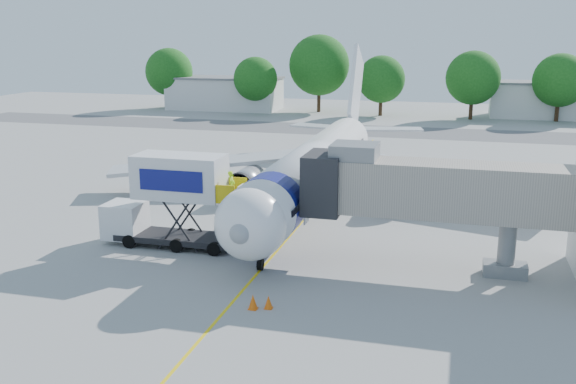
% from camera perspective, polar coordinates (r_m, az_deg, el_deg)
% --- Properties ---
extents(ground, '(160.00, 160.00, 0.00)m').
position_cam_1_polar(ground, '(43.07, 1.33, -2.59)').
color(ground, '#999996').
rests_on(ground, ground).
extents(guidance_line, '(0.15, 70.00, 0.01)m').
position_cam_1_polar(guidance_line, '(43.07, 1.33, -2.58)').
color(guidance_line, yellow).
rests_on(guidance_line, ground).
extents(taxiway_strip, '(120.00, 10.00, 0.01)m').
position_cam_1_polar(taxiway_strip, '(83.60, 8.23, 5.37)').
color(taxiway_strip, '#59595B').
rests_on(taxiway_strip, ground).
extents(aircraft, '(34.17, 37.73, 11.35)m').
position_cam_1_polar(aircraft, '(46.25, 2.57, 2.32)').
color(aircraft, white).
rests_on(aircraft, ground).
extents(jet_bridge, '(13.90, 3.20, 6.60)m').
position_cam_1_polar(jet_bridge, '(34.10, 11.68, 0.24)').
color(jet_bridge, '#A69C8E').
rests_on(jet_bridge, ground).
extents(catering_hiloader, '(8.50, 2.44, 5.50)m').
position_cam_1_polar(catering_hiloader, '(38.00, -10.43, -0.76)').
color(catering_hiloader, black).
rests_on(catering_hiloader, ground).
extents(ground_tug, '(3.46, 2.45, 1.25)m').
position_cam_1_polar(ground_tug, '(27.11, -5.72, -11.45)').
color(ground_tug, silver).
rests_on(ground_tug, ground).
extents(safety_cone_a, '(0.44, 0.44, 0.70)m').
position_cam_1_polar(safety_cone_a, '(29.68, -3.13, -9.74)').
color(safety_cone_a, '#E85C0C').
rests_on(safety_cone_a, ground).
extents(safety_cone_b, '(0.39, 0.39, 0.63)m').
position_cam_1_polar(safety_cone_b, '(29.72, -1.75, -9.77)').
color(safety_cone_b, '#E85C0C').
rests_on(safety_cone_b, ground).
extents(outbuilding_left, '(18.40, 8.40, 5.30)m').
position_cam_1_polar(outbuilding_left, '(107.44, -5.65, 8.75)').
color(outbuilding_left, silver).
rests_on(outbuilding_left, ground).
extents(outbuilding_right, '(16.40, 7.40, 5.30)m').
position_cam_1_polar(outbuilding_right, '(103.30, 22.00, 7.61)').
color(outbuilding_right, silver).
rests_on(outbuilding_right, ground).
extents(tree_a, '(7.78, 7.78, 9.93)m').
position_cam_1_polar(tree_a, '(109.77, -10.52, 10.46)').
color(tree_a, '#382314').
rests_on(tree_a, ground).
extents(tree_b, '(6.85, 6.85, 8.73)m').
position_cam_1_polar(tree_b, '(101.86, -2.91, 10.00)').
color(tree_b, '#382314').
rests_on(tree_b, ground).
extents(tree_c, '(9.50, 9.50, 12.11)m').
position_cam_1_polar(tree_c, '(102.98, 2.79, 11.19)').
color(tree_c, '#382314').
rests_on(tree_c, ground).
extents(tree_d, '(7.11, 7.11, 9.06)m').
position_cam_1_polar(tree_d, '(99.11, 8.30, 9.89)').
color(tree_d, '#382314').
rests_on(tree_d, ground).
extents(tree_e, '(7.75, 7.75, 9.88)m').
position_cam_1_polar(tree_e, '(97.47, 16.12, 9.72)').
color(tree_e, '#382314').
rests_on(tree_e, ground).
extents(tree_f, '(7.51, 7.51, 9.58)m').
position_cam_1_polar(tree_f, '(99.31, 23.03, 9.13)').
color(tree_f, '#382314').
rests_on(tree_f, ground).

